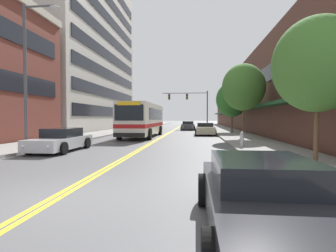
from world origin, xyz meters
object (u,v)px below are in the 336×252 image
object	(u,v)px
traffic_signal_mast	(191,101)
street_tree_right_mid	(243,87)
car_navy_parked_left_near	(143,126)
car_champagne_parked_right_mid	(205,129)
fire_hydrant	(242,139)
street_lamp_left_near	(30,66)
street_tree_right_far	(232,99)
car_charcoal_parked_right_foreground	(264,199)
car_dark_grey_moving_lead	(188,126)
street_tree_right_near	(317,65)
car_silver_parked_left_mid	(61,140)
city_bus	(143,119)

from	to	relation	value
traffic_signal_mast	street_tree_right_mid	bearing A→B (deg)	-77.86
car_navy_parked_left_near	car_champagne_parked_right_mid	world-z (taller)	car_navy_parked_left_near
street_tree_right_mid	fire_hydrant	xyz separation A→B (m)	(-1.26, -6.72, -3.81)
street_lamp_left_near	car_champagne_parked_right_mid	bearing A→B (deg)	60.04
street_tree_right_far	fire_hydrant	bearing A→B (deg)	-95.74
car_charcoal_parked_right_foreground	car_dark_grey_moving_lead	bearing A→B (deg)	93.45
traffic_signal_mast	street_tree_right_near	bearing A→B (deg)	-81.04
car_dark_grey_moving_lead	street_tree_right_mid	bearing A→B (deg)	-73.81
traffic_signal_mast	fire_hydrant	world-z (taller)	traffic_signal_mast
car_charcoal_parked_right_foreground	car_dark_grey_moving_lead	size ratio (longest dim) A/B	1.00
car_silver_parked_left_mid	car_charcoal_parked_right_foreground	distance (m)	12.93
traffic_signal_mast	street_tree_right_near	distance (m)	33.84
car_navy_parked_left_near	street_tree_right_mid	size ratio (longest dim) A/B	0.74
car_champagne_parked_right_mid	car_charcoal_parked_right_foreground	bearing A→B (deg)	-89.99
street_tree_right_mid	car_navy_parked_left_near	bearing A→B (deg)	128.15
car_dark_grey_moving_lead	car_silver_parked_left_mid	bearing A→B (deg)	-103.81
city_bus	fire_hydrant	size ratio (longest dim) A/B	12.14
city_bus	street_lamp_left_near	distance (m)	13.44
car_charcoal_parked_right_foreground	street_lamp_left_near	size ratio (longest dim) A/B	0.60
car_navy_parked_left_near	street_lamp_left_near	xyz separation A→B (m)	(-0.73, -24.67, 3.81)
street_lamp_left_near	street_tree_right_near	distance (m)	13.02
street_lamp_left_near	street_tree_right_near	size ratio (longest dim) A/B	1.35
street_tree_right_near	city_bus	bearing A→B (deg)	123.55
car_charcoal_parked_right_foreground	street_lamp_left_near	xyz separation A→B (m)	(-9.32, 8.21, 3.89)
fire_hydrant	street_lamp_left_near	bearing A→B (deg)	-163.33
street_tree_right_near	fire_hydrant	bearing A→B (deg)	110.22
car_silver_parked_left_mid	car_dark_grey_moving_lead	bearing A→B (deg)	76.19
city_bus	car_silver_parked_left_mid	distance (m)	11.59
street_tree_right_mid	street_tree_right_far	xyz separation A→B (m)	(0.38, 9.58, -0.35)
car_navy_parked_left_near	car_silver_parked_left_mid	size ratio (longest dim) A/B	0.97
car_silver_parked_left_mid	car_dark_grey_moving_lead	size ratio (longest dim) A/B	1.05
street_tree_right_mid	fire_hydrant	size ratio (longest dim) A/B	6.92
car_dark_grey_moving_lead	street_tree_right_near	size ratio (longest dim) A/B	0.82
car_dark_grey_moving_lead	street_lamp_left_near	bearing A→B (deg)	-104.63
street_lamp_left_near	car_dark_grey_moving_lead	bearing A→B (deg)	75.37
city_bus	street_tree_right_near	bearing A→B (deg)	-56.45
car_silver_parked_left_mid	traffic_signal_mast	xyz separation A→B (m)	(6.82, 30.09, 3.99)
car_champagne_parked_right_mid	car_silver_parked_left_mid	bearing A→B (deg)	-120.18
car_charcoal_parked_right_foreground	street_tree_right_far	size ratio (longest dim) A/B	0.76
fire_hydrant	car_navy_parked_left_near	bearing A→B (deg)	115.64
car_silver_parked_left_mid	car_champagne_parked_right_mid	world-z (taller)	car_champagne_parked_right_mid
car_navy_parked_left_near	street_tree_right_mid	bearing A→B (deg)	-51.85
city_bus	street_tree_right_mid	world-z (taller)	street_tree_right_mid
car_dark_grey_moving_lead	car_champagne_parked_right_mid	bearing A→B (deg)	-79.26
car_charcoal_parked_right_foreground	street_tree_right_mid	world-z (taller)	street_tree_right_mid
city_bus	car_silver_parked_left_mid	xyz separation A→B (m)	(-2.40, -11.28, -1.19)
city_bus	car_dark_grey_moving_lead	distance (m)	15.28
car_navy_parked_left_near	street_tree_right_far	bearing A→B (deg)	-23.12
car_charcoal_parked_right_foreground	traffic_signal_mast	distance (m)	40.03
street_tree_right_mid	car_charcoal_parked_right_foreground	bearing A→B (deg)	-99.12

